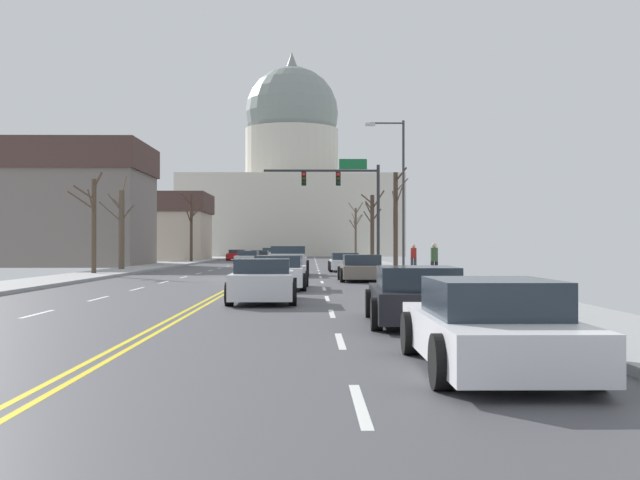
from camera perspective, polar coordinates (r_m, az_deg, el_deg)
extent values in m
cube|color=#48484D|center=(37.26, -5.32, -2.95)|extent=(14.00, 180.00, 0.06)
cube|color=yellow|center=(37.27, -5.50, -2.90)|extent=(0.10, 176.40, 0.00)
cube|color=yellow|center=(37.25, -5.13, -2.90)|extent=(0.10, 176.40, 0.00)
cube|color=silver|center=(7.99, 3.00, -12.17)|extent=(0.12, 2.20, 0.00)
cube|color=silver|center=(13.12, 1.52, -7.54)|extent=(0.12, 2.20, 0.00)
cube|color=silver|center=(18.29, 0.89, -5.51)|extent=(0.12, 2.20, 0.00)
cube|color=silver|center=(23.47, 0.53, -4.38)|extent=(0.12, 2.20, 0.00)
cube|color=silver|center=(28.66, 0.31, -3.66)|extent=(0.12, 2.20, 0.00)
cube|color=silver|center=(33.85, 0.15, -3.16)|extent=(0.12, 2.20, 0.00)
cube|color=silver|center=(39.04, 0.04, -2.79)|extent=(0.12, 2.20, 0.00)
cube|color=silver|center=(44.24, -0.05, -2.51)|extent=(0.12, 2.20, 0.00)
cube|color=silver|center=(49.44, -0.12, -2.29)|extent=(0.12, 2.20, 0.00)
cube|color=silver|center=(54.63, -0.17, -2.11)|extent=(0.12, 2.20, 0.00)
cube|color=silver|center=(59.83, -0.22, -1.96)|extent=(0.12, 2.20, 0.00)
cube|color=silver|center=(65.03, -0.26, -1.83)|extent=(0.12, 2.20, 0.00)
cube|color=silver|center=(70.23, -0.29, -1.73)|extent=(0.12, 2.20, 0.00)
cube|color=silver|center=(75.43, -0.32, -1.64)|extent=(0.12, 2.20, 0.00)
cube|color=silver|center=(80.62, -0.34, -1.56)|extent=(0.12, 2.20, 0.00)
cube|color=silver|center=(85.82, -0.36, -1.49)|extent=(0.12, 2.20, 0.00)
cube|color=silver|center=(91.02, -0.38, -1.42)|extent=(0.12, 2.20, 0.00)
cube|color=silver|center=(96.22, -0.40, -1.37)|extent=(0.12, 2.20, 0.00)
cube|color=silver|center=(101.42, -0.42, -1.32)|extent=(0.12, 2.20, 0.00)
cube|color=silver|center=(19.40, -20.35, -5.20)|extent=(0.12, 2.20, 0.00)
cube|color=silver|center=(24.35, -16.22, -4.22)|extent=(0.12, 2.20, 0.00)
cube|color=silver|center=(29.38, -13.50, -3.57)|extent=(0.12, 2.20, 0.00)
cube|color=silver|center=(34.46, -11.58, -3.10)|extent=(0.12, 2.20, 0.00)
cube|color=silver|center=(39.58, -10.16, -2.75)|extent=(0.12, 2.20, 0.00)
cube|color=silver|center=(44.71, -9.06, -2.48)|extent=(0.12, 2.20, 0.00)
cube|color=silver|center=(49.86, -8.19, -2.27)|extent=(0.12, 2.20, 0.00)
cube|color=silver|center=(55.02, -7.49, -2.09)|extent=(0.12, 2.20, 0.00)
cube|color=silver|center=(60.18, -6.90, -1.95)|extent=(0.12, 2.20, 0.00)
cube|color=silver|center=(65.35, -6.41, -1.82)|extent=(0.12, 2.20, 0.00)
cube|color=silver|center=(70.53, -5.99, -1.72)|extent=(0.12, 2.20, 0.00)
cube|color=silver|center=(75.70, -5.63, -1.63)|extent=(0.12, 2.20, 0.00)
cube|color=silver|center=(80.88, -5.31, -1.55)|extent=(0.12, 2.20, 0.00)
cube|color=silver|center=(86.07, -5.03, -1.48)|extent=(0.12, 2.20, 0.00)
cube|color=silver|center=(91.25, -4.78, -1.42)|extent=(0.12, 2.20, 0.00)
cube|color=silver|center=(96.44, -4.56, -1.37)|extent=(0.12, 2.20, 0.00)
cube|color=silver|center=(101.63, -4.37, -1.32)|extent=(0.12, 2.20, 0.00)
cube|color=#999999|center=(37.54, 7.74, -2.78)|extent=(3.00, 180.00, 0.14)
cube|color=#999999|center=(38.88, -17.92, -2.68)|extent=(3.00, 180.00, 0.14)
cylinder|color=#28282D|center=(52.10, 4.37, 1.80)|extent=(0.22, 0.22, 6.98)
cylinder|color=#28282D|center=(52.12, 0.08, 5.21)|extent=(7.80, 0.16, 0.16)
cube|color=black|center=(52.09, 1.37, 4.59)|extent=(0.32, 0.28, 0.92)
sphere|color=red|center=(51.96, 1.37, 4.91)|extent=(0.22, 0.22, 0.22)
sphere|color=#332B05|center=(51.93, 1.37, 4.61)|extent=(0.22, 0.22, 0.22)
sphere|color=black|center=(51.91, 1.37, 4.30)|extent=(0.22, 0.22, 0.22)
cube|color=black|center=(52.06, -1.21, 4.59)|extent=(0.32, 0.28, 0.92)
sphere|color=red|center=(51.93, -1.22, 4.92)|extent=(0.22, 0.22, 0.22)
sphere|color=#332B05|center=(51.90, -1.22, 4.61)|extent=(0.22, 0.22, 0.22)
sphere|color=black|center=(51.88, -1.22, 4.30)|extent=(0.22, 0.22, 0.22)
cube|color=#146033|center=(52.26, 2.48, 5.69)|extent=(1.90, 0.06, 0.70)
cylinder|color=#333338|center=(43.07, 6.25, 3.28)|extent=(0.14, 0.14, 8.50)
cylinder|color=#333338|center=(43.42, 5.01, 8.69)|extent=(1.87, 0.09, 0.09)
cube|color=#B2B2AD|center=(43.33, 3.76, 8.62)|extent=(0.56, 0.24, 0.16)
cube|color=beige|center=(120.96, -2.12, 1.72)|extent=(33.70, 20.88, 12.22)
cylinder|color=beige|center=(121.74, -2.12, 6.44)|extent=(14.71, 14.71, 7.79)
sphere|color=gray|center=(122.68, -2.12, 9.43)|extent=(14.69, 14.69, 14.69)
cone|color=gray|center=(124.42, -2.12, 13.32)|extent=(1.80, 1.80, 2.40)
cube|color=silver|center=(47.76, 1.86, -1.82)|extent=(1.83, 4.50, 0.57)
cube|color=#232D38|center=(47.60, 1.87, -1.23)|extent=(1.60, 1.89, 0.43)
cylinder|color=black|center=(49.13, 0.73, -1.93)|extent=(0.22, 0.64, 0.64)
cylinder|color=black|center=(49.21, 2.84, -1.93)|extent=(0.22, 0.64, 0.64)
cylinder|color=black|center=(46.34, 0.82, -2.02)|extent=(0.22, 0.64, 0.64)
cylinder|color=black|center=(46.43, 3.07, -2.02)|extent=(0.22, 0.64, 0.64)
cube|color=#ADB2B7|center=(41.53, -2.41, -1.82)|extent=(2.04, 5.24, 0.76)
cube|color=#1E2833|center=(42.25, -2.39, -0.87)|extent=(1.87, 1.78, 0.61)
cube|color=#ADB2B7|center=(38.97, -2.51, -1.20)|extent=(1.86, 0.11, 0.22)
cylinder|color=black|center=(43.14, -3.70, -2.04)|extent=(0.28, 0.80, 0.80)
cylinder|color=black|center=(43.09, -1.02, -2.04)|extent=(0.28, 0.80, 0.80)
cylinder|color=black|center=(40.01, -3.92, -2.16)|extent=(0.28, 0.80, 0.80)
cylinder|color=black|center=(39.95, -1.02, -2.17)|extent=(0.28, 0.80, 0.80)
cube|color=#6B6056|center=(34.90, 3.11, -2.35)|extent=(1.88, 4.25, 0.57)
cube|color=#232D38|center=(34.78, 3.13, -1.49)|extent=(1.64, 1.94, 0.48)
cylinder|color=black|center=(36.16, 1.50, -2.48)|extent=(0.22, 0.64, 0.64)
cylinder|color=black|center=(36.29, 4.42, -2.47)|extent=(0.22, 0.64, 0.64)
cylinder|color=black|center=(33.54, 1.70, -2.64)|extent=(0.22, 0.64, 0.64)
cylinder|color=black|center=(33.68, 4.85, -2.63)|extent=(0.22, 0.64, 0.64)
cube|color=silver|center=(28.66, -3.07, -2.68)|extent=(2.01, 4.67, 0.66)
cube|color=#232D38|center=(28.54, -3.08, -1.60)|extent=(1.72, 2.08, 0.42)
cylinder|color=black|center=(30.18, -4.69, -2.89)|extent=(0.24, 0.65, 0.64)
cylinder|color=black|center=(30.06, -1.08, -2.90)|extent=(0.24, 0.65, 0.64)
cylinder|color=black|center=(27.32, -5.25, -3.15)|extent=(0.24, 0.65, 0.64)
cylinder|color=black|center=(27.19, -1.27, -3.17)|extent=(0.24, 0.65, 0.64)
cube|color=silver|center=(22.04, -4.26, -3.33)|extent=(1.79, 4.51, 0.69)
cube|color=#232D38|center=(21.79, -4.29, -1.93)|extent=(1.54, 2.17, 0.40)
cylinder|color=black|center=(23.49, -6.20, -3.60)|extent=(0.23, 0.64, 0.64)
cylinder|color=black|center=(23.42, -2.02, -3.61)|extent=(0.23, 0.64, 0.64)
cylinder|color=black|center=(20.73, -6.80, -4.03)|extent=(0.23, 0.64, 0.64)
cylinder|color=black|center=(20.65, -2.06, -4.05)|extent=(0.23, 0.64, 0.64)
cube|color=black|center=(16.08, 7.12, -4.61)|extent=(1.89, 4.44, 0.58)
cube|color=#232D38|center=(15.65, 7.27, -2.82)|extent=(1.61, 2.14, 0.46)
cylinder|color=black|center=(17.38, 3.78, -4.73)|extent=(0.24, 0.65, 0.64)
cylinder|color=black|center=(17.54, 9.51, -4.69)|extent=(0.24, 0.65, 0.64)
cylinder|color=black|center=(14.67, 4.26, -5.53)|extent=(0.24, 0.65, 0.64)
cylinder|color=black|center=(14.87, 11.02, -5.46)|extent=(0.24, 0.65, 0.64)
cube|color=silver|center=(10.33, 12.54, -7.03)|extent=(1.75, 4.54, 0.56)
cube|color=#232D38|center=(10.16, 12.70, -4.21)|extent=(1.53, 2.09, 0.48)
cylinder|color=black|center=(11.57, 6.75, -6.92)|extent=(0.22, 0.64, 0.64)
cylinder|color=black|center=(11.91, 15.10, -6.72)|extent=(0.22, 0.64, 0.64)
cylinder|color=black|center=(8.81, 9.07, -8.97)|extent=(0.22, 0.64, 0.64)
cylinder|color=black|center=(9.25, 19.83, -8.54)|extent=(0.22, 0.64, 0.64)
cube|color=silver|center=(61.28, -5.40, -1.47)|extent=(1.87, 4.28, 0.65)
cube|color=#232D38|center=(61.50, -5.37, -0.99)|extent=(1.58, 1.89, 0.38)
cylinder|color=black|center=(59.89, -4.72, -1.65)|extent=(0.24, 0.65, 0.64)
cylinder|color=black|center=(60.09, -6.36, -1.65)|extent=(0.24, 0.65, 0.64)
cylinder|color=black|center=(62.49, -4.47, -1.60)|extent=(0.24, 0.65, 0.64)
cylinder|color=black|center=(62.69, -6.05, -1.60)|extent=(0.24, 0.65, 0.64)
cube|color=#6B6056|center=(74.33, -4.52, -1.32)|extent=(1.83, 4.25, 0.56)
cube|color=#232D38|center=(74.62, -4.50, -0.93)|extent=(1.58, 1.89, 0.43)
cylinder|color=black|center=(72.96, -3.92, -1.43)|extent=(0.23, 0.64, 0.64)
cylinder|color=black|center=(73.11, -5.29, -1.43)|extent=(0.23, 0.64, 0.64)
cylinder|color=black|center=(75.57, -3.77, -1.39)|extent=(0.23, 0.64, 0.64)
cylinder|color=black|center=(75.72, -5.10, -1.39)|extent=(0.23, 0.64, 0.64)
cube|color=#B71414|center=(83.43, -6.23, -1.20)|extent=(1.88, 4.25, 0.61)
cube|color=#232D38|center=(83.59, -6.22, -0.85)|extent=(1.64, 2.02, 0.38)
cylinder|color=black|center=(82.05, -5.67, -1.31)|extent=(0.22, 0.64, 0.64)
cylinder|color=black|center=(82.21, -6.96, -1.31)|extent=(0.22, 0.64, 0.64)
cylinder|color=black|center=(84.67, -5.53, -1.28)|extent=(0.22, 0.64, 0.64)
cylinder|color=black|center=(84.83, -6.78, -1.28)|extent=(0.22, 0.64, 0.64)
cube|color=silver|center=(91.50, -3.82, -1.10)|extent=(1.72, 4.28, 0.69)
cube|color=#232D38|center=(91.66, -3.81, -0.74)|extent=(1.51, 1.92, 0.48)
cylinder|color=black|center=(90.14, -3.32, -1.23)|extent=(0.22, 0.64, 0.64)
cylinder|color=black|center=(90.23, -4.40, -1.23)|extent=(0.22, 0.64, 0.64)
cylinder|color=black|center=(92.78, -3.25, -1.21)|extent=(0.22, 0.64, 0.64)
cylinder|color=black|center=(92.87, -4.30, -1.21)|extent=(0.22, 0.64, 0.64)
cube|color=#B2A38E|center=(85.07, -12.96, 0.24)|extent=(13.43, 9.08, 5.13)
cube|color=#47332D|center=(85.19, -12.95, 2.68)|extent=(13.97, 9.44, 2.12)
cube|color=slate|center=(62.92, -17.78, 1.45)|extent=(10.77, 9.65, 7.28)
cube|color=#47332D|center=(63.25, -17.77, 5.80)|extent=(11.20, 10.03, 2.32)
cylinder|color=brown|center=(84.95, 2.68, 0.50)|extent=(0.25, 0.25, 5.65)
cylinder|color=brown|center=(84.96, 2.42, 2.42)|extent=(0.86, 0.20, 1.17)
cylinder|color=brown|center=(84.89, 2.94, 2.38)|extent=(0.88, 0.48, 1.34)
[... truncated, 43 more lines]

